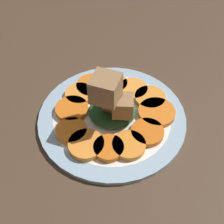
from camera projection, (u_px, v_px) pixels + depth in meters
The scene contains 16 objects.
table_slab at pixel (112, 122), 58.75cm from camera, with size 120.00×120.00×2.00cm, color #4C3828.
plate at pixel (112, 117), 57.59cm from camera, with size 30.06×30.06×1.05cm.
carrot_slice_0 at pixel (72, 109), 57.48cm from camera, with size 6.75×6.75×1.15cm, color orange.
carrot_slice_1 at pixel (71, 131), 53.85cm from camera, with size 6.00×6.00×1.15cm, color orange.
carrot_slice_2 at pixel (86, 145), 51.77cm from camera, with size 6.72×6.72×1.15cm, color orange.
carrot_slice_3 at pixel (109, 148), 51.29cm from camera, with size 5.67×5.67×1.15cm, color orange.
carrot_slice_4 at pixel (129, 145), 51.68cm from camera, with size 6.27×6.27×1.15cm, color orange.
carrot_slice_5 at pixel (147, 132), 53.62cm from camera, with size 6.35×6.35×1.15cm, color orange.
carrot_slice_6 at pixel (157, 112), 56.88cm from camera, with size 7.52×7.52×1.15cm, color orange.
carrot_slice_7 at pixel (150, 98), 59.54cm from camera, with size 6.53×6.53×1.15cm, color orange.
carrot_slice_8 at pixel (133, 89), 61.23cm from camera, with size 6.34×6.34×1.15cm, color #F9963A.
carrot_slice_9 at pixel (114, 84), 62.33cm from camera, with size 5.87×5.87×1.15cm, color orange.
carrot_slice_10 at pixel (93, 86), 61.90cm from camera, with size 7.20×7.20×1.15cm, color orange.
carrot_slice_11 at pixel (80, 94), 60.25cm from camera, with size 6.19×6.19×1.15cm, color orange.
center_pile at pixel (112, 103), 53.17cm from camera, with size 9.47×9.22×12.11cm.
fork at pixel (122, 91), 61.33cm from camera, with size 18.31×7.37×0.40cm.
Camera 1 is at (-9.32, 35.62, 46.82)cm, focal length 45.00 mm.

